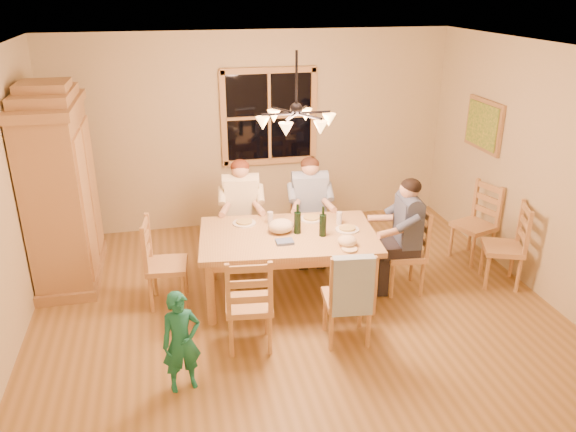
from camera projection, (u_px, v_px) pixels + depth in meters
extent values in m
plane|color=olive|center=(295.00, 309.00, 6.05)|extent=(5.50, 5.50, 0.00)
cube|color=white|center=(297.00, 50.00, 5.02)|extent=(5.50, 5.00, 0.02)
cube|color=#C8BC8E|center=(255.00, 131.00, 7.79)|extent=(5.50, 0.02, 2.70)
cube|color=#C8BC8E|center=(542.00, 173.00, 6.09)|extent=(0.02, 5.00, 2.70)
cube|color=black|center=(269.00, 117.00, 7.74)|extent=(1.20, 0.03, 1.20)
cube|color=#B58050|center=(269.00, 117.00, 7.72)|extent=(1.30, 0.06, 1.30)
cube|color=#9A7142|center=(484.00, 125.00, 7.07)|extent=(0.04, 0.78, 0.64)
cube|color=#1E6B2D|center=(482.00, 125.00, 7.06)|extent=(0.02, 0.68, 0.54)
cylinder|color=black|center=(296.00, 80.00, 5.12)|extent=(0.02, 0.02, 0.53)
sphere|color=black|center=(296.00, 109.00, 5.22)|extent=(0.12, 0.12, 0.12)
cylinder|color=black|center=(313.00, 112.00, 5.27)|extent=(0.34, 0.02, 0.02)
cone|color=#FFB259|center=(329.00, 120.00, 5.33)|extent=(0.13, 0.13, 0.12)
cylinder|color=black|center=(301.00, 110.00, 5.38)|extent=(0.19, 0.31, 0.02)
cone|color=#FFB259|center=(306.00, 115.00, 5.55)|extent=(0.13, 0.13, 0.12)
cylinder|color=black|center=(285.00, 111.00, 5.35)|extent=(0.19, 0.31, 0.02)
cone|color=#FFB259|center=(274.00, 116.00, 5.49)|extent=(0.13, 0.13, 0.12)
cylinder|color=black|center=(280.00, 114.00, 5.21)|extent=(0.34, 0.02, 0.02)
cone|color=#FFB259|center=(263.00, 123.00, 5.20)|extent=(0.13, 0.13, 0.12)
cylinder|color=black|center=(291.00, 117.00, 5.10)|extent=(0.19, 0.31, 0.02)
cone|color=#FFB259|center=(286.00, 130.00, 4.99)|extent=(0.13, 0.13, 0.12)
cylinder|color=black|center=(308.00, 116.00, 5.13)|extent=(0.19, 0.31, 0.02)
cone|color=#FFB259|center=(321.00, 128.00, 5.05)|extent=(0.13, 0.13, 0.12)
cube|color=#9A7142|center=(61.00, 198.00, 6.37)|extent=(0.60, 1.30, 2.00)
cube|color=#9A7142|center=(46.00, 105.00, 5.97)|extent=(0.66, 1.40, 0.10)
cube|color=#9A7142|center=(44.00, 96.00, 5.93)|extent=(0.58, 1.00, 0.12)
cube|color=#9A7142|center=(43.00, 86.00, 5.89)|extent=(0.52, 0.55, 0.10)
cube|color=#B58050|center=(87.00, 206.00, 6.14)|extent=(0.03, 0.55, 1.60)
cube|color=#B58050|center=(93.00, 186.00, 6.73)|extent=(0.03, 0.55, 1.60)
cube|color=#9A7142|center=(73.00, 271.00, 6.73)|extent=(0.66, 1.40, 0.12)
cube|color=#A97A4B|center=(288.00, 236.00, 6.04)|extent=(1.99, 1.34, 0.06)
cube|color=#B58050|center=(288.00, 243.00, 6.08)|extent=(1.83, 1.18, 0.10)
cylinder|color=#B58050|center=(211.00, 294.00, 5.67)|extent=(0.09, 0.09, 0.70)
cylinder|color=#B58050|center=(373.00, 285.00, 5.84)|extent=(0.09, 0.09, 0.70)
cylinder|color=#B58050|center=(212.00, 252.00, 6.54)|extent=(0.09, 0.09, 0.70)
cylinder|color=#B58050|center=(353.00, 245.00, 6.71)|extent=(0.09, 0.09, 0.70)
cube|color=#B58050|center=(242.00, 229.00, 6.92)|extent=(0.48, 0.46, 0.06)
cube|color=#B58050|center=(241.00, 209.00, 6.82)|extent=(0.38, 0.09, 0.54)
cube|color=#B58050|center=(309.00, 226.00, 7.01)|extent=(0.48, 0.46, 0.06)
cube|color=#B58050|center=(309.00, 206.00, 6.90)|extent=(0.38, 0.09, 0.54)
cube|color=#B58050|center=(249.00, 305.00, 5.29)|extent=(0.48, 0.46, 0.06)
cube|color=#B58050|center=(248.00, 280.00, 5.18)|extent=(0.38, 0.09, 0.54)
cube|color=#B58050|center=(347.00, 299.00, 5.38)|extent=(0.48, 0.46, 0.06)
cube|color=#B58050|center=(348.00, 274.00, 5.28)|extent=(0.38, 0.09, 0.54)
cube|color=#B58050|center=(167.00, 266.00, 6.02)|extent=(0.46, 0.48, 0.06)
cube|color=#B58050|center=(165.00, 243.00, 5.91)|extent=(0.09, 0.38, 0.54)
cube|color=#B58050|center=(404.00, 254.00, 6.29)|extent=(0.46, 0.48, 0.06)
cube|color=#B58050|center=(406.00, 232.00, 6.18)|extent=(0.09, 0.38, 0.54)
cube|color=beige|center=(241.00, 199.00, 6.77)|extent=(0.42, 0.26, 0.52)
cube|color=#262328|center=(242.00, 223.00, 6.89)|extent=(0.42, 0.46, 0.14)
sphere|color=tan|center=(240.00, 169.00, 6.62)|extent=(0.21, 0.21, 0.21)
ellipsoid|color=#592614|center=(240.00, 167.00, 6.61)|extent=(0.22, 0.22, 0.17)
cube|color=#305485|center=(310.00, 197.00, 6.86)|extent=(0.42, 0.26, 0.52)
cube|color=#262328|center=(309.00, 220.00, 6.98)|extent=(0.42, 0.46, 0.14)
sphere|color=tan|center=(310.00, 167.00, 6.71)|extent=(0.21, 0.21, 0.21)
ellipsoid|color=#381E11|center=(310.00, 165.00, 6.70)|extent=(0.22, 0.22, 0.17)
cube|color=#3F4A64|center=(407.00, 222.00, 6.14)|extent=(0.26, 0.42, 0.52)
cube|color=#262328|center=(404.00, 247.00, 6.26)|extent=(0.46, 0.42, 0.14)
sphere|color=tan|center=(410.00, 189.00, 5.99)|extent=(0.21, 0.21, 0.21)
ellipsoid|color=black|center=(410.00, 186.00, 5.98)|extent=(0.22, 0.22, 0.17)
cube|color=#95B4CA|center=(353.00, 286.00, 5.11)|extent=(0.39, 0.14, 0.58)
cylinder|color=black|center=(297.00, 219.00, 5.99)|extent=(0.08, 0.08, 0.33)
cylinder|color=black|center=(323.00, 221.00, 5.93)|extent=(0.08, 0.08, 0.33)
cylinder|color=white|center=(244.00, 223.00, 6.28)|extent=(0.26, 0.26, 0.02)
cylinder|color=white|center=(311.00, 219.00, 6.39)|extent=(0.26, 0.26, 0.02)
cylinder|color=white|center=(347.00, 230.00, 6.11)|extent=(0.26, 0.26, 0.02)
cylinder|color=silver|center=(270.00, 218.00, 6.26)|extent=(0.06, 0.06, 0.14)
cylinder|color=silver|center=(339.00, 218.00, 6.26)|extent=(0.06, 0.06, 0.14)
ellipsoid|color=beige|center=(347.00, 241.00, 5.74)|extent=(0.20, 0.20, 0.11)
cube|color=#4C5F8B|center=(285.00, 242.00, 5.81)|extent=(0.19, 0.16, 0.03)
ellipsoid|color=#C6B68F|center=(281.00, 226.00, 6.03)|extent=(0.28, 0.22, 0.15)
imported|color=#1A755E|center=(181.00, 342.00, 4.71)|extent=(0.38, 0.29, 0.93)
cube|color=#B58050|center=(503.00, 248.00, 6.41)|extent=(0.55, 0.56, 0.06)
cube|color=#B58050|center=(506.00, 227.00, 6.31)|extent=(0.19, 0.37, 0.54)
cube|color=#B58050|center=(474.00, 226.00, 6.99)|extent=(0.53, 0.55, 0.06)
cube|color=#B58050|center=(477.00, 206.00, 6.89)|extent=(0.16, 0.38, 0.54)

